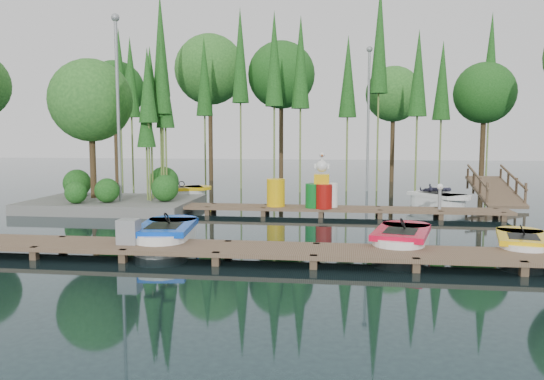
# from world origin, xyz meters

# --- Properties ---
(ground_plane) EXTENTS (90.00, 90.00, 0.00)m
(ground_plane) POSITION_xyz_m (0.00, 0.00, 0.00)
(ground_plane) COLOR #1D3236
(near_dock) EXTENTS (18.00, 1.50, 0.50)m
(near_dock) POSITION_xyz_m (0.00, -4.50, 0.23)
(near_dock) COLOR brown
(near_dock) RESTS_ON ground
(far_dock) EXTENTS (15.00, 1.20, 0.50)m
(far_dock) POSITION_xyz_m (1.00, 2.50, 0.23)
(far_dock) COLOR brown
(far_dock) RESTS_ON ground
(island) EXTENTS (6.20, 4.20, 6.75)m
(island) POSITION_xyz_m (-6.30, 3.29, 3.18)
(island) COLOR slate
(island) RESTS_ON ground
(tree_screen) EXTENTS (34.42, 18.53, 10.31)m
(tree_screen) POSITION_xyz_m (-2.04, 10.60, 6.12)
(tree_screen) COLOR #43311C
(tree_screen) RESTS_ON ground
(lamp_island) EXTENTS (0.30, 0.30, 7.25)m
(lamp_island) POSITION_xyz_m (-5.50, 2.50, 4.26)
(lamp_island) COLOR gray
(lamp_island) RESTS_ON ground
(lamp_rear) EXTENTS (0.30, 0.30, 7.25)m
(lamp_rear) POSITION_xyz_m (4.00, 11.00, 4.26)
(lamp_rear) COLOR gray
(lamp_rear) RESTS_ON ground
(ramp) EXTENTS (1.50, 3.94, 1.49)m
(ramp) POSITION_xyz_m (9.00, 6.50, 0.59)
(ramp) COLOR brown
(ramp) RESTS_ON ground
(boat_blue) EXTENTS (1.62, 3.02, 0.97)m
(boat_blue) POSITION_xyz_m (-1.70, -3.42, 0.28)
(boat_blue) COLOR white
(boat_blue) RESTS_ON ground
(boat_red) EXTENTS (1.81, 2.91, 0.91)m
(boat_red) POSITION_xyz_m (4.21, -3.18, 0.26)
(boat_red) COLOR white
(boat_red) RESTS_ON ground
(boat_yellow_near) EXTENTS (1.59, 2.58, 0.81)m
(boat_yellow_near) POSITION_xyz_m (7.01, -3.22, 0.23)
(boat_yellow_near) COLOR white
(boat_yellow_near) RESTS_ON ground
(boat_yellow_far) EXTENTS (2.93, 2.25, 1.34)m
(boat_yellow_far) POSITION_xyz_m (-4.42, 6.32, 0.28)
(boat_yellow_far) COLOR white
(boat_yellow_far) RESTS_ON ground
(boat_white_far) EXTENTS (2.62, 2.89, 1.28)m
(boat_white_far) POSITION_xyz_m (6.52, 5.19, 0.29)
(boat_white_far) COLOR white
(boat_white_far) RESTS_ON ground
(utility_cabinet) EXTENTS (0.48, 0.40, 0.58)m
(utility_cabinet) POSITION_xyz_m (-2.26, -4.50, 0.59)
(utility_cabinet) COLOR gray
(utility_cabinet) RESTS_ON near_dock
(yellow_barrel) EXTENTS (0.66, 0.66, 0.99)m
(yellow_barrel) POSITION_xyz_m (0.37, 2.50, 0.80)
(yellow_barrel) COLOR #EFB70C
(yellow_barrel) RESTS_ON far_dock
(drum_cluster) EXTENTS (1.14, 1.04, 1.96)m
(drum_cluster) POSITION_xyz_m (2.05, 2.35, 0.88)
(drum_cluster) COLOR #0B681E
(drum_cluster) RESTS_ON far_dock
(seagull_post) EXTENTS (0.56, 0.30, 0.89)m
(seagull_post) POSITION_xyz_m (6.10, 2.50, 0.90)
(seagull_post) COLOR gray
(seagull_post) RESTS_ON far_dock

